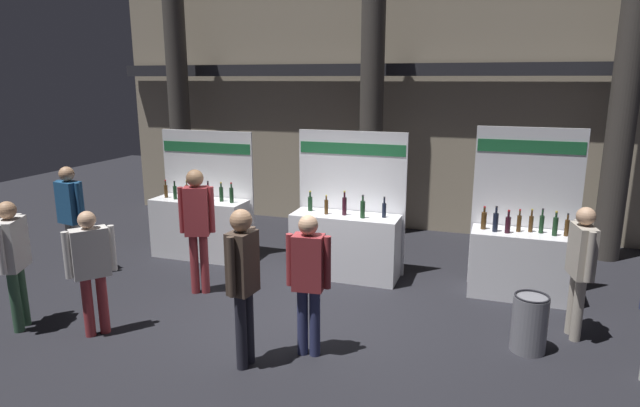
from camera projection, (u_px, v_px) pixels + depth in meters
name	position (u px, v px, depth m)	size (l,w,h in m)	color
ground_plane	(299.00, 315.00, 7.16)	(24.00, 24.00, 0.00)	black
hall_colonnade	(381.00, 86.00, 10.80)	(11.91, 1.23, 5.94)	tan
exhibitor_booth_0	(201.00, 223.00, 9.42)	(1.77, 0.66, 2.21)	white
exhibitor_booth_1	(346.00, 240.00, 8.47)	(1.77, 0.66, 2.30)	white
exhibitor_booth_2	(522.00, 256.00, 7.69)	(1.49, 0.66, 2.43)	white
trash_bin	(530.00, 323.00, 6.16)	(0.40, 0.40, 0.69)	slate
visitor_0	(197.00, 220.00, 7.67)	(0.48, 0.34, 1.85)	maroon
visitor_1	(13.00, 253.00, 6.57)	(0.40, 0.58, 1.66)	#33563D
visitor_2	(91.00, 263.00, 6.42)	(0.42, 0.48, 1.58)	maroon
visitor_4	(308.00, 274.00, 5.93)	(0.51, 0.27, 1.66)	navy
visitor_5	(243.00, 275.00, 5.68)	(0.27, 0.48, 1.78)	#23232D
visitor_6	(581.00, 261.00, 6.35)	(0.28, 0.60, 1.64)	#ADA393
visitor_7	(71.00, 210.00, 8.49)	(0.53, 0.31, 1.76)	#ADA393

